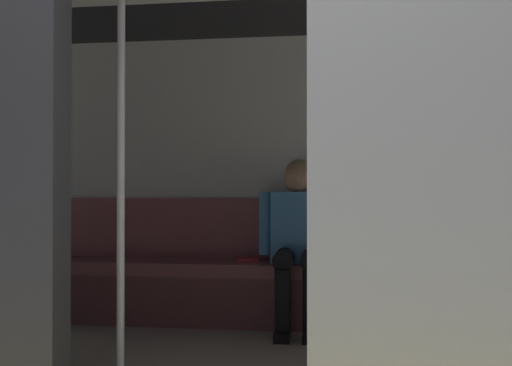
% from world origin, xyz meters
% --- Properties ---
extents(train_car, '(6.40, 2.63, 2.23)m').
position_xyz_m(train_car, '(0.06, -1.15, 1.47)').
color(train_car, '#ADAFB5').
rests_on(train_car, ground_plane).
extents(bench_seat, '(3.25, 0.44, 0.45)m').
position_xyz_m(bench_seat, '(0.00, -2.12, 0.34)').
color(bench_seat, '#935156').
rests_on(bench_seat, ground_plane).
extents(person_seated, '(0.55, 0.68, 1.17)m').
position_xyz_m(person_seated, '(-0.27, -2.06, 0.67)').
color(person_seated, '#4C8CC6').
rests_on(person_seated, ground_plane).
extents(handbag, '(0.26, 0.15, 0.17)m').
position_xyz_m(handbag, '(-0.64, -2.20, 0.53)').
color(handbag, maroon).
rests_on(handbag, bench_seat).
extents(book, '(0.19, 0.24, 0.03)m').
position_xyz_m(book, '(0.10, -2.19, 0.46)').
color(book, '#B22D2D').
rests_on(book, bench_seat).
extents(grab_pole_door, '(0.04, 0.04, 2.09)m').
position_xyz_m(grab_pole_door, '(0.42, -0.48, 1.04)').
color(grab_pole_door, silver).
rests_on(grab_pole_door, ground_plane).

